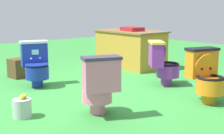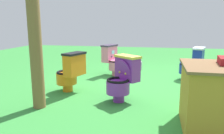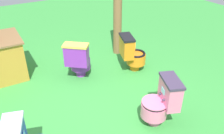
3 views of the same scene
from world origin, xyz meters
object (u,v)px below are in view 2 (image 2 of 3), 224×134
(toilet_blue, at_px, (192,63))
(toilet_pink, at_px, (113,60))
(wooden_post, at_px, (35,45))
(lemon_bucket, at_px, (138,66))
(toilet_purple, at_px, (122,78))
(toilet_orange, at_px, (70,72))

(toilet_blue, xyz_separation_m, toilet_pink, (1.78, -0.12, 0.00))
(wooden_post, xyz_separation_m, lemon_bucket, (-1.21, -2.96, -0.81))
(toilet_pink, xyz_separation_m, toilet_purple, (-0.48, 1.70, 0.00))
(toilet_orange, bearing_deg, toilet_blue, -41.30)
(toilet_pink, relative_size, lemon_bucket, 2.63)
(toilet_orange, distance_m, toilet_pink, 1.52)
(toilet_orange, relative_size, lemon_bucket, 2.63)
(toilet_orange, xyz_separation_m, wooden_post, (0.17, 0.80, 0.56))
(toilet_blue, height_order, toilet_orange, same)
(toilet_purple, xyz_separation_m, lemon_bucket, (-0.04, -2.43, -0.26))
(toilet_orange, distance_m, toilet_purple, 1.03)
(toilet_blue, relative_size, toilet_pink, 1.00)
(toilet_blue, xyz_separation_m, wooden_post, (2.45, 2.12, 0.56))
(toilet_orange, relative_size, wooden_post, 0.39)
(toilet_pink, height_order, lemon_bucket, toilet_pink)
(wooden_post, bearing_deg, toilet_orange, -102.04)
(toilet_orange, height_order, toilet_pink, same)
(toilet_orange, bearing_deg, toilet_pink, -0.71)
(toilet_blue, relative_size, toilet_purple, 1.00)
(toilet_orange, distance_m, wooden_post, 0.99)
(toilet_blue, bearing_deg, toilet_purple, 158.48)
(toilet_blue, distance_m, wooden_post, 3.29)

